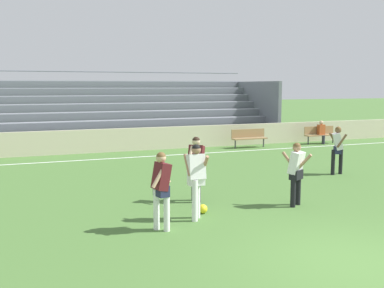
% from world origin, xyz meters
% --- Properties ---
extents(ground_plane, '(160.00, 160.00, 0.00)m').
position_xyz_m(ground_plane, '(0.00, 0.00, 0.00)').
color(ground_plane, '#477033').
extents(field_line_sideline, '(44.00, 0.12, 0.01)m').
position_xyz_m(field_line_sideline, '(0.00, 12.80, 0.00)').
color(field_line_sideline, white).
rests_on(field_line_sideline, ground).
extents(sideline_wall, '(48.00, 0.16, 1.06)m').
position_xyz_m(sideline_wall, '(0.00, 14.74, 0.53)').
color(sideline_wall, beige).
rests_on(sideline_wall, ground).
extents(bleacher_stand, '(17.79, 5.39, 3.84)m').
position_xyz_m(bleacher_stand, '(-0.38, 18.38, 1.70)').
color(bleacher_stand, '#9EA3AD').
rests_on(bleacher_stand, ground).
extents(bench_near_bin, '(1.80, 0.40, 0.90)m').
position_xyz_m(bench_near_bin, '(9.59, 13.74, 0.55)').
color(bench_near_bin, '#99754C').
rests_on(bench_near_bin, ground).
extents(bench_centre_sideline, '(1.80, 0.40, 0.90)m').
position_xyz_m(bench_centre_sideline, '(5.39, 13.74, 0.55)').
color(bench_centre_sideline, '#99754C').
rests_on(bench_centre_sideline, ground).
extents(spectator_seated, '(0.36, 0.42, 1.21)m').
position_xyz_m(spectator_seated, '(9.59, 13.62, 0.70)').
color(spectator_seated, '#2D2D38').
rests_on(spectator_seated, ground).
extents(player_dark_pressing_high, '(0.64, 0.53, 1.71)m').
position_xyz_m(player_dark_pressing_high, '(-0.96, 4.95, 1.02)').
color(player_dark_pressing_high, black).
rests_on(player_dark_pressing_high, ground).
extents(player_white_wide_left, '(0.44, 0.51, 1.72)m').
position_xyz_m(player_white_wide_left, '(-1.58, 3.42, 1.03)').
color(player_white_wide_left, white).
rests_on(player_white_wide_left, ground).
extents(player_white_wide_right, '(0.49, 0.72, 1.61)m').
position_xyz_m(player_white_wide_right, '(1.20, 3.60, 0.95)').
color(player_white_wide_right, black).
rests_on(player_white_wide_right, ground).
extents(player_white_on_ball, '(0.50, 0.66, 1.64)m').
position_xyz_m(player_white_on_ball, '(4.90, 6.59, 0.98)').
color(player_white_on_ball, black).
rests_on(player_white_on_ball, ground).
extents(player_dark_overlapping, '(0.55, 0.47, 1.66)m').
position_xyz_m(player_dark_overlapping, '(-2.54, 2.96, 0.99)').
color(player_dark_overlapping, white).
rests_on(player_dark_overlapping, ground).
extents(soccer_ball, '(0.22, 0.22, 0.22)m').
position_xyz_m(soccer_ball, '(-1.25, 3.82, 0.11)').
color(soccer_ball, yellow).
rests_on(soccer_ball, ground).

